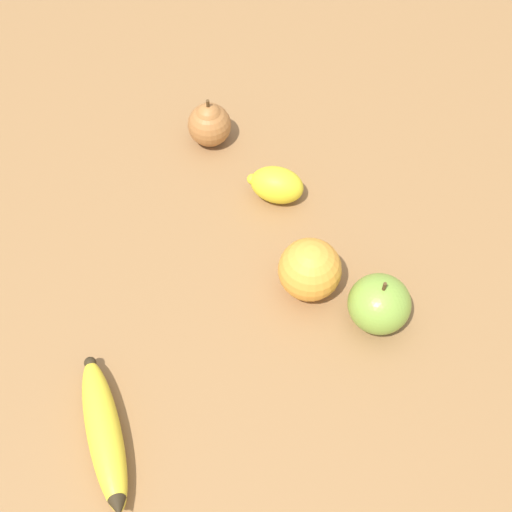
{
  "coord_description": "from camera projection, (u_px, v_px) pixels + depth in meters",
  "views": [
    {
      "loc": [
        0.0,
        -0.49,
        0.8
      ],
      "look_at": [
        0.06,
        0.02,
        0.03
      ],
      "focal_mm": 50.0,
      "sensor_mm": 36.0,
      "label": 1
    }
  ],
  "objects": [
    {
      "name": "banana",
      "position": [
        103.0,
        434.0,
        0.81
      ],
      "size": [
        0.07,
        0.2,
        0.04
      ],
      "rotation": [
        0.0,
        0.0,
        4.9
      ],
      "color": "yellow",
      "rests_on": "ground_plane"
    },
    {
      "name": "ground_plane",
      "position": [
        212.0,
        284.0,
        0.94
      ],
      "size": [
        3.0,
        3.0,
        0.0
      ],
      "primitive_type": "plane",
      "color": "olive"
    },
    {
      "name": "apple",
      "position": [
        378.0,
        304.0,
        0.88
      ],
      "size": [
        0.08,
        0.08,
        0.08
      ],
      "color": "olive",
      "rests_on": "ground_plane"
    },
    {
      "name": "lemon",
      "position": [
        275.0,
        185.0,
        1.0
      ],
      "size": [
        0.09,
        0.08,
        0.05
      ],
      "rotation": [
        0.0,
        0.0,
        2.73
      ],
      "color": "yellow",
      "rests_on": "ground_plane"
    },
    {
      "name": "orange",
      "position": [
        308.0,
        270.0,
        0.9
      ],
      "size": [
        0.08,
        0.08,
        0.08
      ],
      "color": "orange",
      "rests_on": "ground_plane"
    },
    {
      "name": "pear",
      "position": [
        208.0,
        123.0,
        1.05
      ],
      "size": [
        0.06,
        0.06,
        0.08
      ],
      "color": "#A36633",
      "rests_on": "ground_plane"
    }
  ]
}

